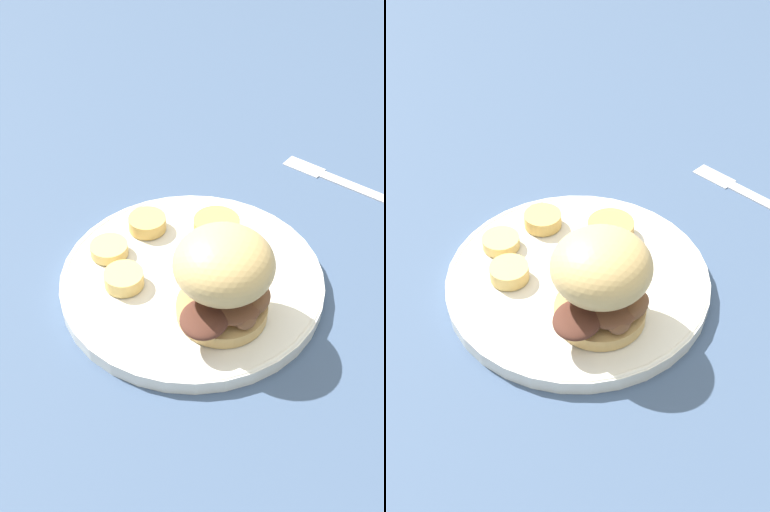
# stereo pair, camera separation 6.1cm
# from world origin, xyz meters

# --- Properties ---
(ground_plane) EXTENTS (4.00, 4.00, 0.00)m
(ground_plane) POSITION_xyz_m (0.00, 0.00, 0.00)
(ground_plane) COLOR #3D5170
(dinner_plate) EXTENTS (0.28, 0.28, 0.02)m
(dinner_plate) POSITION_xyz_m (0.00, 0.00, 0.01)
(dinner_plate) COLOR white
(dinner_plate) RESTS_ON ground_plane
(sandwich) EXTENTS (0.11, 0.11, 0.10)m
(sandwich) POSITION_xyz_m (0.02, -0.06, 0.07)
(sandwich) COLOR tan
(sandwich) RESTS_ON dinner_plate
(potato_round_0) EXTENTS (0.04, 0.04, 0.02)m
(potato_round_0) POSITION_xyz_m (-0.07, -0.00, 0.03)
(potato_round_0) COLOR #DBB766
(potato_round_0) RESTS_ON dinner_plate
(potato_round_1) EXTENTS (0.04, 0.04, 0.02)m
(potato_round_1) POSITION_xyz_m (-0.03, 0.08, 0.03)
(potato_round_1) COLOR tan
(potato_round_1) RESTS_ON dinner_plate
(potato_round_2) EXTENTS (0.05, 0.05, 0.02)m
(potato_round_2) POSITION_xyz_m (0.04, 0.06, 0.03)
(potato_round_2) COLOR tan
(potato_round_2) RESTS_ON dinner_plate
(potato_round_3) EXTENTS (0.04, 0.04, 0.01)m
(potato_round_3) POSITION_xyz_m (-0.08, 0.05, 0.02)
(potato_round_3) COLOR #DBB766
(potato_round_3) RESTS_ON dinner_plate
(fork) EXTENTS (0.11, 0.13, 0.00)m
(fork) POSITION_xyz_m (0.23, 0.15, 0.00)
(fork) COLOR silver
(fork) RESTS_ON ground_plane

